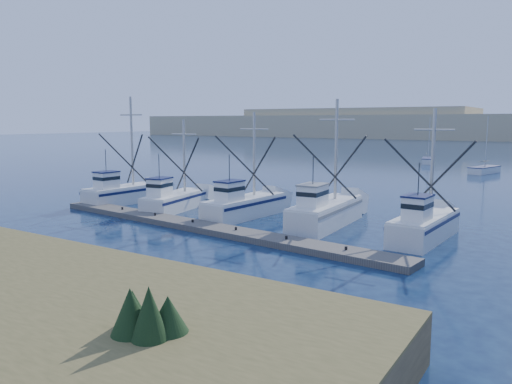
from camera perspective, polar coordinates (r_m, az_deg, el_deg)
ground at (r=26.16m, az=-4.73°, el=-8.32°), size 500.00×500.00×0.00m
floating_dock at (r=34.39m, az=-6.09°, el=-3.99°), size 30.05×5.38×0.40m
trawler_fleet at (r=37.88m, az=-0.71°, el=-1.63°), size 29.46×8.95×9.57m
sailboat_near at (r=78.08m, az=24.65°, el=2.30°), size 3.61×6.53×8.10m
sailboat_far at (r=92.83m, az=19.03°, el=3.41°), size 2.89×6.19×8.10m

